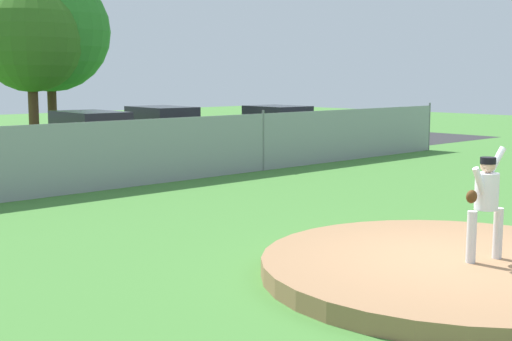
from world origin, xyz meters
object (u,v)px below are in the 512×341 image
object	(u,v)px
parked_car_champagne	(91,139)
parked_car_navy	(277,128)
pitcher_youth	(486,197)
parked_car_charcoal	(162,133)

from	to	relation	value
parked_car_champagne	parked_car_navy	distance (m)	8.12
parked_car_navy	pitcher_youth	bearing A→B (deg)	-125.66
parked_car_champagne	parked_car_charcoal	bearing A→B (deg)	8.07
parked_car_champagne	parked_car_charcoal	size ratio (longest dim) A/B	1.04
pitcher_youth	parked_car_champagne	world-z (taller)	pitcher_youth
parked_car_navy	parked_car_charcoal	xyz separation A→B (m)	(-5.09, 0.54, 0.04)
pitcher_youth	parked_car_champagne	bearing A→B (deg)	80.61
pitcher_youth	parked_car_champagne	xyz separation A→B (m)	(2.46, 14.85, -0.32)
pitcher_youth	parked_car_champagne	distance (m)	15.05
parked_car_champagne	parked_car_navy	xyz separation A→B (m)	(8.12, -0.11, -0.04)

